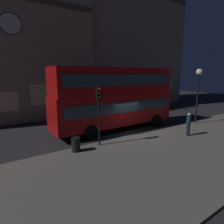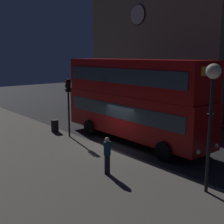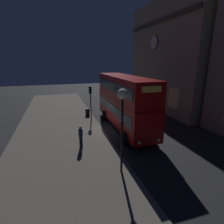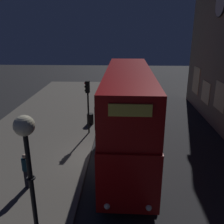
% 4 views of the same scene
% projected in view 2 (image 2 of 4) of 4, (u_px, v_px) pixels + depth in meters
% --- Properties ---
extents(ground_plane, '(80.00, 80.00, 0.00)m').
position_uv_depth(ground_plane, '(116.00, 147.00, 18.50)').
color(ground_plane, '#232326').
extents(sidewalk_slab, '(44.00, 8.44, 0.12)m').
position_uv_depth(sidewalk_slab, '(45.00, 164.00, 15.42)').
color(sidewalk_slab, '#5B564F').
rests_on(sidewalk_slab, ground).
extents(building_with_clock, '(15.52, 9.70, 14.67)m').
position_uv_depth(building_with_clock, '(175.00, 38.00, 30.20)').
color(building_with_clock, tan).
rests_on(building_with_clock, ground).
extents(double_decker_bus, '(11.34, 2.96, 5.36)m').
position_uv_depth(double_decker_bus, '(133.00, 96.00, 19.12)').
color(double_decker_bus, '#9E0C0C').
rests_on(double_decker_bus, ground).
extents(traffic_light_near_kerb, '(0.35, 0.38, 3.93)m').
position_uv_depth(traffic_light_near_kerb, '(68.00, 96.00, 19.87)').
color(traffic_light_near_kerb, black).
rests_on(traffic_light_near_kerb, sidewalk_slab).
extents(street_lamp, '(0.59, 0.59, 5.20)m').
position_uv_depth(street_lamp, '(212.00, 93.00, 11.41)').
color(street_lamp, black).
rests_on(street_lamp, sidewalk_slab).
extents(pedestrian, '(0.33, 0.33, 1.79)m').
position_uv_depth(pedestrian, '(107.00, 155.00, 13.81)').
color(pedestrian, black).
rests_on(pedestrian, sidewalk_slab).
extents(litter_bin, '(0.54, 0.54, 0.89)m').
position_uv_depth(litter_bin, '(55.00, 126.00, 21.58)').
color(litter_bin, black).
rests_on(litter_bin, sidewalk_slab).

